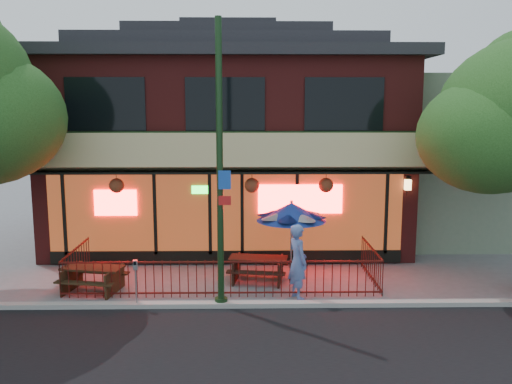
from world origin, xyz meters
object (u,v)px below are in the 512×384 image
at_px(picnic_table_left, 93,275).
at_px(picnic_table_right, 258,265).
at_px(parking_meter_near, 136,275).
at_px(pedestrian, 298,262).
at_px(patio_umbrella, 291,212).
at_px(street_light, 220,181).

xyz_separation_m(picnic_table_left, picnic_table_right, (4.46, 0.81, 0.01)).
bearing_deg(parking_meter_near, picnic_table_right, 32.97).
height_order(picnic_table_left, pedestrian, pedestrian).
bearing_deg(pedestrian, parking_meter_near, 76.68).
bearing_deg(patio_umbrella, parking_meter_near, -150.14).
height_order(picnic_table_right, pedestrian, pedestrian).
bearing_deg(pedestrian, street_light, 82.97).
bearing_deg(pedestrian, picnic_table_left, 62.27).
bearing_deg(street_light, parking_meter_near, -177.91).
xyz_separation_m(street_light, picnic_table_right, (0.96, 1.91, -2.69)).
bearing_deg(picnic_table_left, patio_umbrella, 11.77).
height_order(picnic_table_left, patio_umbrella, patio_umbrella).
distance_m(pedestrian, parking_meter_near, 4.10).
bearing_deg(picnic_table_left, picnic_table_right, 10.25).
relative_size(picnic_table_left, parking_meter_near, 1.49).
distance_m(picnic_table_left, picnic_table_right, 4.53).
bearing_deg(picnic_table_right, pedestrian, -54.81).
relative_size(picnic_table_left, pedestrian, 0.92).
xyz_separation_m(street_light, pedestrian, (1.96, 0.50, -2.17)).
height_order(street_light, picnic_table_left, street_light).
xyz_separation_m(picnic_table_left, pedestrian, (5.45, -0.60, 0.53)).
xyz_separation_m(patio_umbrella, parking_meter_near, (-4.02, -2.31, -1.13)).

